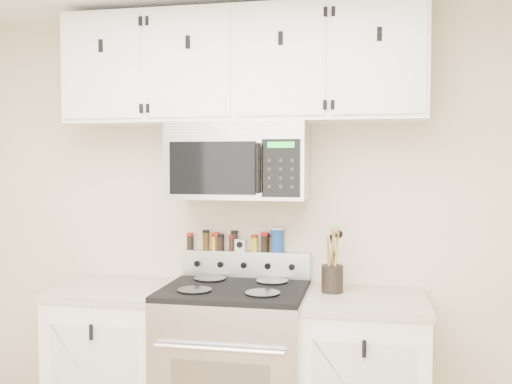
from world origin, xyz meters
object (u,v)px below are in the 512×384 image
(range, at_px, (235,371))
(utensil_crock, at_px, (332,276))
(salt_canister, at_px, (277,240))
(microwave, at_px, (240,161))

(range, relative_size, utensil_crock, 3.22)
(salt_canister, bearing_deg, range, -123.65)
(range, bearing_deg, utensil_crock, 10.23)
(microwave, distance_m, utensil_crock, 0.81)
(range, xyz_separation_m, utensil_crock, (0.52, 0.09, 0.52))
(utensil_crock, height_order, salt_canister, utensil_crock)
(microwave, bearing_deg, utensil_crock, -3.69)
(microwave, height_order, salt_canister, microwave)
(range, height_order, utensil_crock, utensil_crock)
(salt_canister, bearing_deg, utensil_crock, -29.81)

